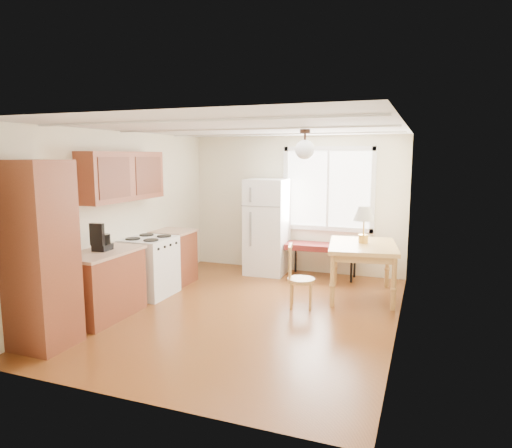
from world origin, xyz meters
The scene contains 11 objects.
room_shell centered at (0.00, 0.00, 1.25)m, with size 4.60×5.60×2.62m.
kitchen_run centered at (-1.72, -0.63, 0.84)m, with size 0.65×3.40×2.20m.
window_unit centered at (0.60, 2.47, 1.55)m, with size 1.64×0.05×1.51m.
pendant_light centered at (0.70, 0.40, 2.24)m, with size 0.26×0.26×0.40m.
refrigerator centered at (-0.43, 2.12, 0.86)m, with size 0.73×0.75×1.73m.
bench centered at (0.59, 2.19, 0.53)m, with size 1.32×0.55×0.60m.
dining_table centered at (1.39, 1.29, 0.71)m, with size 1.17×1.45×0.82m.
chair centered at (0.58, 0.45, 0.50)m, with size 0.42×0.41×0.89m.
table_lamp centered at (1.39, 1.39, 1.23)m, with size 0.32×0.32×0.56m.
coffee_maker centered at (-1.72, -0.82, 1.04)m, with size 0.21×0.26×0.38m.
kettle centered at (-1.75, -0.81, 0.99)m, with size 0.12×0.12×0.22m.
Camera 1 is at (2.27, -5.62, 2.14)m, focal length 32.00 mm.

